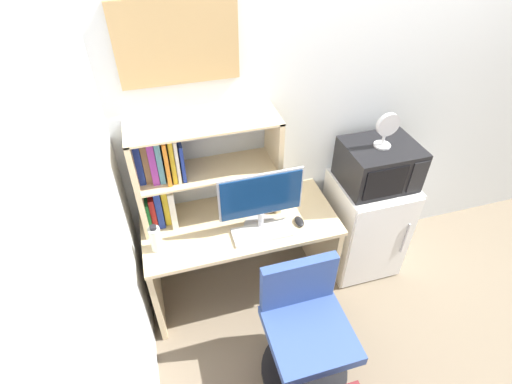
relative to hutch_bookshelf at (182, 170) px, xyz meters
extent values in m
cube|color=silver|center=(1.63, 0.15, 0.21)|extent=(6.40, 0.04, 2.60)
cube|color=beige|center=(0.31, -0.16, -0.38)|extent=(1.27, 0.58, 0.03)
cube|color=beige|center=(-0.30, -0.16, -0.74)|extent=(0.04, 0.53, 0.69)
cube|color=beige|center=(0.93, -0.16, -0.74)|extent=(0.04, 0.53, 0.69)
cube|color=beige|center=(-0.27, -0.01, -0.03)|extent=(0.03, 0.29, 0.68)
cube|color=beige|center=(0.58, -0.01, -0.03)|extent=(0.03, 0.29, 0.68)
cube|color=beige|center=(0.15, -0.01, 0.30)|extent=(0.88, 0.29, 0.01)
cube|color=beige|center=(0.15, -0.01, -0.03)|extent=(0.82, 0.29, 0.01)
cube|color=#197233|center=(-0.25, 0.01, -0.26)|extent=(0.02, 0.23, 0.22)
cube|color=#B21E1E|center=(-0.22, 0.01, -0.25)|extent=(0.03, 0.20, 0.23)
cube|color=navy|center=(-0.18, 0.01, -0.22)|extent=(0.04, 0.20, 0.30)
cube|color=gold|center=(-0.14, 0.02, -0.22)|extent=(0.03, 0.18, 0.30)
cube|color=silver|center=(-0.10, 0.00, -0.23)|extent=(0.04, 0.24, 0.28)
cube|color=navy|center=(-0.24, 0.02, 0.12)|extent=(0.04, 0.17, 0.28)
cube|color=brown|center=(-0.20, 0.02, 0.11)|extent=(0.03, 0.17, 0.25)
cube|color=purple|center=(-0.16, 0.01, 0.12)|extent=(0.04, 0.20, 0.29)
cube|color=teal|center=(-0.12, 0.02, 0.11)|extent=(0.03, 0.19, 0.27)
cube|color=orange|center=(-0.08, 0.00, 0.12)|extent=(0.02, 0.24, 0.28)
cube|color=gold|center=(-0.05, 0.01, 0.12)|extent=(0.03, 0.22, 0.29)
cube|color=silver|center=(-0.02, 0.01, 0.12)|extent=(0.02, 0.23, 0.28)
cube|color=navy|center=(0.00, 0.01, 0.10)|extent=(0.02, 0.22, 0.24)
cylinder|color=#B7B7BC|center=(0.43, -0.25, -0.36)|extent=(0.22, 0.22, 0.02)
cylinder|color=#B7B7BC|center=(0.43, -0.25, -0.30)|extent=(0.04, 0.04, 0.11)
cube|color=#B7B7BC|center=(0.43, -0.24, -0.10)|extent=(0.53, 0.01, 0.31)
cube|color=navy|center=(0.43, -0.25, -0.10)|extent=(0.50, 0.02, 0.29)
cube|color=silver|center=(0.42, -0.31, -0.36)|extent=(0.37, 0.16, 0.02)
ellipsoid|color=black|center=(0.68, -0.28, -0.35)|extent=(0.06, 0.10, 0.03)
cylinder|color=silver|center=(-0.23, -0.25, -0.28)|extent=(0.07, 0.07, 0.17)
cylinder|color=black|center=(-0.23, -0.25, -0.19)|extent=(0.04, 0.04, 0.02)
cube|color=white|center=(1.29, -0.13, -0.68)|extent=(0.52, 0.48, 0.81)
cube|color=white|center=(1.29, -0.38, -0.68)|extent=(0.50, 0.01, 0.78)
cylinder|color=#B2B2B7|center=(1.47, -0.39, -0.64)|extent=(0.01, 0.01, 0.29)
cube|color=black|center=(1.29, -0.13, -0.13)|extent=(0.48, 0.39, 0.30)
cube|color=black|center=(1.23, -0.33, -0.13)|extent=(0.29, 0.01, 0.23)
cube|color=black|center=(1.47, -0.33, -0.13)|extent=(0.12, 0.01, 0.24)
cylinder|color=silver|center=(1.28, -0.13, 0.03)|extent=(0.11, 0.11, 0.01)
cylinder|color=silver|center=(1.28, -0.13, 0.07)|extent=(0.02, 0.02, 0.07)
cylinder|color=silver|center=(1.28, -0.14, 0.18)|extent=(0.15, 0.03, 0.15)
cylinder|color=black|center=(0.53, -0.89, -1.07)|extent=(0.55, 0.55, 0.04)
cylinder|color=black|center=(0.53, -0.89, -0.87)|extent=(0.04, 0.04, 0.40)
cube|color=#334C8C|center=(0.53, -0.89, -0.65)|extent=(0.48, 0.48, 0.07)
cube|color=#334C8C|center=(0.53, -0.67, -0.44)|extent=(0.45, 0.06, 0.34)
cube|color=tan|center=(0.08, 0.12, 0.72)|extent=(0.65, 0.02, 0.44)
camera|label=1|loc=(-0.10, -1.96, 1.41)|focal=27.43mm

